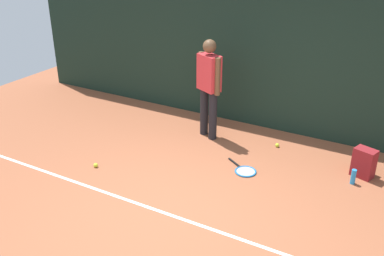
{
  "coord_description": "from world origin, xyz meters",
  "views": [
    {
      "loc": [
        2.44,
        -3.97,
        3.33
      ],
      "look_at": [
        0.0,
        0.4,
        1.0
      ],
      "focal_mm": 40.69,
      "sensor_mm": 36.0,
      "label": 1
    }
  ],
  "objects_px": {
    "backpack": "(364,163)",
    "tennis_ball_far_left": "(96,165)",
    "tennis_racket": "(244,171)",
    "tennis_ball_by_fence": "(277,145)",
    "tennis_player": "(209,83)",
    "water_bottle": "(353,177)"
  },
  "relations": [
    {
      "from": "backpack",
      "to": "water_bottle",
      "type": "xyz_separation_m",
      "value": [
        -0.08,
        -0.29,
        -0.1
      ]
    },
    {
      "from": "tennis_ball_by_fence",
      "to": "water_bottle",
      "type": "bearing_deg",
      "value": -23.09
    },
    {
      "from": "tennis_ball_far_left",
      "to": "water_bottle",
      "type": "bearing_deg",
      "value": 22.2
    },
    {
      "from": "tennis_ball_far_left",
      "to": "water_bottle",
      "type": "relative_size",
      "value": 0.3
    },
    {
      "from": "backpack",
      "to": "tennis_ball_far_left",
      "type": "distance_m",
      "value": 3.98
    },
    {
      "from": "backpack",
      "to": "tennis_ball_far_left",
      "type": "xyz_separation_m",
      "value": [
        -3.58,
        -1.72,
        -0.18
      ]
    },
    {
      "from": "tennis_player",
      "to": "water_bottle",
      "type": "bearing_deg",
      "value": 16.67
    },
    {
      "from": "tennis_racket",
      "to": "tennis_ball_by_fence",
      "type": "distance_m",
      "value": 1.01
    },
    {
      "from": "backpack",
      "to": "tennis_ball_far_left",
      "type": "bearing_deg",
      "value": 43.47
    },
    {
      "from": "tennis_ball_far_left",
      "to": "water_bottle",
      "type": "height_order",
      "value": "water_bottle"
    },
    {
      "from": "tennis_player",
      "to": "water_bottle",
      "type": "xyz_separation_m",
      "value": [
        2.5,
        -0.37,
        -0.86
      ]
    },
    {
      "from": "tennis_player",
      "to": "tennis_racket",
      "type": "distance_m",
      "value": 1.62
    },
    {
      "from": "backpack",
      "to": "tennis_player",
      "type": "bearing_deg",
      "value": 16.06
    },
    {
      "from": "tennis_player",
      "to": "backpack",
      "type": "xyz_separation_m",
      "value": [
        2.59,
        -0.08,
        -0.76
      ]
    },
    {
      "from": "backpack",
      "to": "water_bottle",
      "type": "distance_m",
      "value": 0.32
    },
    {
      "from": "tennis_racket",
      "to": "tennis_ball_far_left",
      "type": "distance_m",
      "value": 2.25
    },
    {
      "from": "water_bottle",
      "to": "backpack",
      "type": "bearing_deg",
      "value": 73.98
    },
    {
      "from": "tennis_racket",
      "to": "tennis_player",
      "type": "bearing_deg",
      "value": 174.07
    },
    {
      "from": "tennis_ball_far_left",
      "to": "water_bottle",
      "type": "xyz_separation_m",
      "value": [
        3.5,
        1.43,
        0.08
      ]
    },
    {
      "from": "tennis_player",
      "to": "tennis_ball_by_fence",
      "type": "distance_m",
      "value": 1.53
    },
    {
      "from": "tennis_player",
      "to": "tennis_racket",
      "type": "relative_size",
      "value": 2.77
    },
    {
      "from": "tennis_ball_by_fence",
      "to": "tennis_ball_far_left",
      "type": "distance_m",
      "value": 2.95
    }
  ]
}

